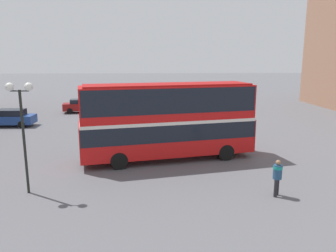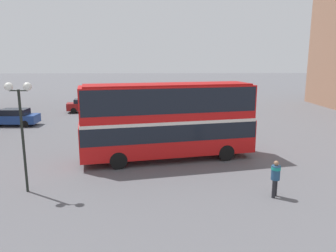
{
  "view_description": "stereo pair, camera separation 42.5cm",
  "coord_description": "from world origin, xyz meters",
  "px_view_note": "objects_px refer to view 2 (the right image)",
  "views": [
    {
      "loc": [
        -0.02,
        -21.03,
        6.34
      ],
      "look_at": [
        1.08,
        -0.99,
        2.16
      ],
      "focal_mm": 35.0,
      "sensor_mm": 36.0,
      "label": 1
    },
    {
      "loc": [
        0.4,
        -21.05,
        6.34
      ],
      "look_at": [
        1.08,
        -0.99,
        2.16
      ],
      "focal_mm": 35.0,
      "sensor_mm": 36.0,
      "label": 2
    }
  ],
  "objects_px": {
    "double_decker_bus": "(168,117)",
    "pedestrian_foreground": "(276,175)",
    "parked_car_kerb_near": "(85,105)",
    "street_lamp_twin_globe": "(20,108)",
    "parked_car_side_street": "(122,116)",
    "parked_car_kerb_far": "(14,117)"
  },
  "relations": [
    {
      "from": "street_lamp_twin_globe",
      "to": "parked_car_side_street",
      "type": "bearing_deg",
      "value": 80.23
    },
    {
      "from": "double_decker_bus",
      "to": "parked_car_side_street",
      "type": "distance_m",
      "value": 12.41
    },
    {
      "from": "parked_car_kerb_far",
      "to": "street_lamp_twin_globe",
      "type": "relative_size",
      "value": 0.86
    },
    {
      "from": "double_decker_bus",
      "to": "parked_car_kerb_far",
      "type": "xyz_separation_m",
      "value": [
        -14.33,
        11.1,
        -1.93
      ]
    },
    {
      "from": "pedestrian_foreground",
      "to": "parked_car_kerb_near",
      "type": "bearing_deg",
      "value": -23.6
    },
    {
      "from": "double_decker_bus",
      "to": "pedestrian_foreground",
      "type": "distance_m",
      "value": 7.82
    },
    {
      "from": "double_decker_bus",
      "to": "pedestrian_foreground",
      "type": "height_order",
      "value": "double_decker_bus"
    },
    {
      "from": "parked_car_side_street",
      "to": "street_lamp_twin_globe",
      "type": "height_order",
      "value": "street_lamp_twin_globe"
    },
    {
      "from": "double_decker_bus",
      "to": "street_lamp_twin_globe",
      "type": "xyz_separation_m",
      "value": [
        -6.98,
        -4.97,
        1.33
      ]
    },
    {
      "from": "parked_car_kerb_far",
      "to": "street_lamp_twin_globe",
      "type": "distance_m",
      "value": 17.97
    },
    {
      "from": "double_decker_bus",
      "to": "parked_car_side_street",
      "type": "relative_size",
      "value": 2.38
    },
    {
      "from": "parked_car_kerb_near",
      "to": "street_lamp_twin_globe",
      "type": "distance_m",
      "value": 24.17
    },
    {
      "from": "parked_car_kerb_near",
      "to": "street_lamp_twin_globe",
      "type": "height_order",
      "value": "street_lamp_twin_globe"
    },
    {
      "from": "double_decker_bus",
      "to": "parked_car_side_street",
      "type": "height_order",
      "value": "double_decker_bus"
    },
    {
      "from": "pedestrian_foreground",
      "to": "parked_car_kerb_far",
      "type": "bearing_deg",
      "value": -4.83
    },
    {
      "from": "pedestrian_foreground",
      "to": "double_decker_bus",
      "type": "bearing_deg",
      "value": -14.58
    },
    {
      "from": "double_decker_bus",
      "to": "street_lamp_twin_globe",
      "type": "height_order",
      "value": "street_lamp_twin_globe"
    },
    {
      "from": "double_decker_bus",
      "to": "parked_car_kerb_far",
      "type": "height_order",
      "value": "double_decker_bus"
    },
    {
      "from": "parked_car_side_street",
      "to": "parked_car_kerb_near",
      "type": "bearing_deg",
      "value": -56.63
    },
    {
      "from": "street_lamp_twin_globe",
      "to": "parked_car_kerb_far",
      "type": "bearing_deg",
      "value": 114.61
    },
    {
      "from": "double_decker_bus",
      "to": "parked_car_kerb_near",
      "type": "distance_m",
      "value": 21.11
    },
    {
      "from": "parked_car_kerb_far",
      "to": "pedestrian_foreground",
      "type": "bearing_deg",
      "value": 139.02
    }
  ]
}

